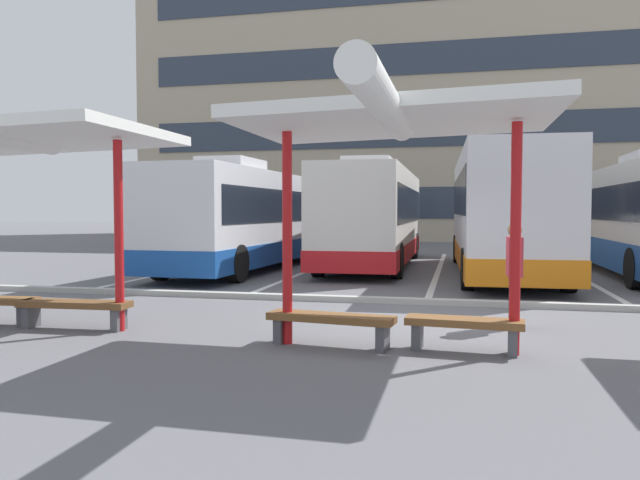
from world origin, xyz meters
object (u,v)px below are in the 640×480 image
bench_2 (331,322)px  coach_bus_0 (248,220)px  waiting_shelter_0 (10,140)px  waiting_shelter_1 (395,122)px  bench_1 (74,308)px  coach_bus_2 (501,213)px  bench_3 (464,327)px  waiting_passenger_0 (514,267)px  coach_bus_1 (374,217)px

bench_2 → coach_bus_0: bearing=115.1°
waiting_shelter_0 → waiting_shelter_1: bearing=-2.8°
bench_1 → bench_2: bearing=-4.4°
coach_bus_2 → waiting_shelter_0: 13.36m
waiting_shelter_1 → bench_3: waiting_shelter_1 is taller
coach_bus_0 → bench_1: size_ratio=5.74×
coach_bus_2 → bench_3: coach_bus_2 is taller
waiting_shelter_1 → coach_bus_2: bearing=79.5°
waiting_shelter_0 → waiting_shelter_1: waiting_shelter_1 is taller
bench_3 → waiting_shelter_0: bearing=-179.9°
waiting_shelter_0 → bench_2: (5.13, -0.07, -2.65)m
coach_bus_2 → bench_2: coach_bus_2 is taller
waiting_shelter_0 → bench_1: 2.81m
bench_1 → waiting_passenger_0: size_ratio=1.09×
coach_bus_0 → coach_bus_2: bearing=1.3°
coach_bus_0 → waiting_shelter_0: 10.52m
coach_bus_0 → bench_3: size_ratio=6.73×
coach_bus_2 → bench_1: coach_bus_2 is taller
bench_1 → coach_bus_1: bearing=75.5°
coach_bus_1 → waiting_shelter_0: 13.05m
bench_3 → coach_bus_1: bearing=103.3°
coach_bus_2 → waiting_passenger_0: (-0.33, -8.69, -0.84)m
bench_1 → bench_3: (6.03, -0.25, -0.01)m
bench_2 → waiting_passenger_0: bearing=37.4°
bench_1 → waiting_shelter_1: size_ratio=0.38×
coach_bus_0 → waiting_shelter_1: size_ratio=2.17×
coach_bus_1 → waiting_shelter_1: bearing=-81.0°
coach_bus_0 → bench_3: bearing=-57.2°
bench_1 → bench_2: (4.23, -0.32, -0.00)m
coach_bus_2 → bench_2: size_ratio=6.15×
waiting_shelter_1 → bench_2: waiting_shelter_1 is taller
waiting_shelter_0 → bench_2: size_ratio=2.85×
coach_bus_1 → bench_1: size_ratio=5.79×
coach_bus_0 → coach_bus_2: 7.84m
waiting_passenger_0 → coach_bus_1: bearing=109.5°
coach_bus_0 → coach_bus_1: coach_bus_1 is taller
coach_bus_1 → bench_2: coach_bus_1 is taller
coach_bus_0 → waiting_shelter_0: bearing=-91.2°
coach_bus_1 → waiting_passenger_0: coach_bus_1 is taller
coach_bus_1 → bench_2: 12.53m
coach_bus_1 → bench_1: bearing=-104.5°
bench_2 → waiting_passenger_0: (2.58, 1.98, 0.64)m
bench_2 → bench_3: 1.80m
waiting_shelter_1 → bench_3: 2.85m
coach_bus_2 → waiting_passenger_0: coach_bus_2 is taller
coach_bus_0 → coach_bus_2: (7.83, 0.18, 0.23)m
bench_1 → waiting_passenger_0: 7.04m
coach_bus_1 → coach_bus_2: 4.39m
bench_1 → waiting_shelter_1: (5.13, -0.55, 2.68)m
coach_bus_2 → waiting_shelter_1: size_ratio=2.30×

